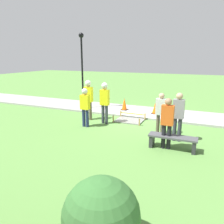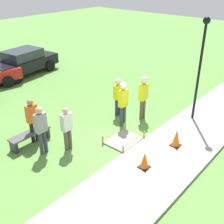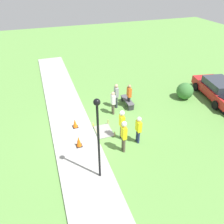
% 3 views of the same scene
% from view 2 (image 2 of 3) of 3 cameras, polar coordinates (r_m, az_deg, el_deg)
% --- Properties ---
extents(ground_plane, '(60.00, 60.00, 0.00)m').
position_cam_2_polar(ground_plane, '(10.30, 3.99, -7.56)').
color(ground_plane, '#5B8E42').
extents(sidewalk, '(28.00, 2.48, 0.10)m').
position_cam_2_polar(sidewalk, '(9.73, 9.91, -9.95)').
color(sidewalk, '#9E9E99').
rests_on(sidewalk, ground_plane).
extents(wet_concrete_patch, '(1.33, 1.03, 0.34)m').
position_cam_2_polar(wet_concrete_patch, '(10.70, 2.38, -5.78)').
color(wet_concrete_patch, gray).
rests_on(wet_concrete_patch, ground_plane).
extents(traffic_cone_near_patch, '(0.34, 0.34, 0.58)m').
position_cam_2_polar(traffic_cone_near_patch, '(9.17, 6.63, -9.69)').
color(traffic_cone_near_patch, black).
rests_on(traffic_cone_near_patch, sidewalk).
extents(traffic_cone_far_patch, '(0.34, 0.34, 0.67)m').
position_cam_2_polar(traffic_cone_far_patch, '(10.38, 12.92, -5.13)').
color(traffic_cone_far_patch, black).
rests_on(traffic_cone_far_patch, sidewalk).
extents(park_bench, '(1.59, 0.44, 0.47)m').
position_cam_2_polar(park_bench, '(10.84, -16.32, -4.71)').
color(park_bench, '#2D2D33').
rests_on(park_bench, ground_plane).
extents(worker_supervisor, '(0.40, 0.25, 1.72)m').
position_cam_2_polar(worker_supervisor, '(12.15, 1.24, 3.72)').
color(worker_supervisor, navy).
rests_on(worker_supervisor, ground_plane).
extents(worker_assistant, '(0.40, 0.28, 1.95)m').
position_cam_2_polar(worker_assistant, '(11.82, 6.39, 3.76)').
color(worker_assistant, brown).
rests_on(worker_assistant, ground_plane).
extents(worker_trainee, '(0.40, 0.28, 1.91)m').
position_cam_2_polar(worker_trainee, '(11.24, 2.28, 2.49)').
color(worker_trainee, '#383D47').
rests_on(worker_trainee, ground_plane).
extents(bystander_in_orange_shirt, '(0.40, 0.23, 1.74)m').
position_cam_2_polar(bystander_in_orange_shirt, '(10.63, -15.89, -1.21)').
color(bystander_in_orange_shirt, black).
rests_on(bystander_in_orange_shirt, ground_plane).
extents(bystander_in_gray_shirt, '(0.40, 0.22, 1.67)m').
position_cam_2_polar(bystander_in_gray_shirt, '(9.92, -9.16, -2.90)').
color(bystander_in_gray_shirt, brown).
rests_on(bystander_in_gray_shirt, ground_plane).
extents(bystander_in_white_shirt, '(0.40, 0.24, 1.80)m').
position_cam_2_polar(bystander_in_white_shirt, '(9.85, -14.21, -3.07)').
color(bystander_in_white_shirt, '#383D47').
rests_on(bystander_in_white_shirt, ground_plane).
extents(lamppost_near, '(0.28, 0.28, 4.19)m').
position_cam_2_polar(lamppost_near, '(11.62, 17.71, 10.75)').
color(lamppost_near, black).
rests_on(lamppost_near, sidewalk).
extents(parked_car_black, '(4.40, 2.36, 1.51)m').
position_cam_2_polar(parked_car_black, '(18.17, -17.54, 9.73)').
color(parked_car_black, black).
rests_on(parked_car_black, ground_plane).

